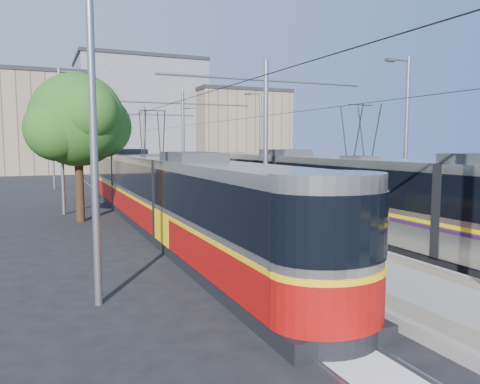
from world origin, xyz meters
name	(u,v)px	position (x,y,z in m)	size (l,w,h in m)	color
ground	(398,290)	(0.00, 0.00, 0.00)	(160.00, 160.00, 0.00)	black
platform	(198,207)	(0.00, 17.00, 0.15)	(4.00, 50.00, 0.30)	gray
tactile_strip_left	(175,205)	(-1.45, 17.00, 0.30)	(0.70, 50.00, 0.01)	gray
tactile_strip_right	(221,203)	(1.45, 17.00, 0.30)	(0.70, 50.00, 0.01)	gray
rails	(198,209)	(0.00, 17.00, 0.02)	(8.71, 70.00, 0.03)	gray
track_arrow	(359,362)	(-3.60, -3.00, 0.01)	(1.20, 5.00, 0.01)	silver
tram_left	(153,189)	(-3.60, 13.06, 1.71)	(2.43, 31.94, 5.50)	black
tram_right	(358,193)	(3.60, 6.47, 1.86)	(2.43, 32.09, 5.50)	black
catenary	(214,132)	(0.00, 14.15, 4.52)	(9.20, 70.00, 7.00)	slate
street_lamps	(179,140)	(0.00, 21.00, 4.18)	(15.18, 38.22, 8.00)	slate
shelter	(210,188)	(0.20, 15.45, 1.44)	(0.77, 1.07, 2.17)	black
tree	(83,122)	(-6.56, 15.31, 4.99)	(5.08, 4.70, 7.39)	#382314
building_left	(26,123)	(-10.00, 60.00, 6.68)	(16.32, 12.24, 13.34)	gray
building_centre	(139,115)	(6.00, 64.00, 8.36)	(18.36, 14.28, 16.71)	gray
building_right	(237,130)	(20.00, 58.00, 6.10)	(14.28, 10.20, 12.17)	gray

